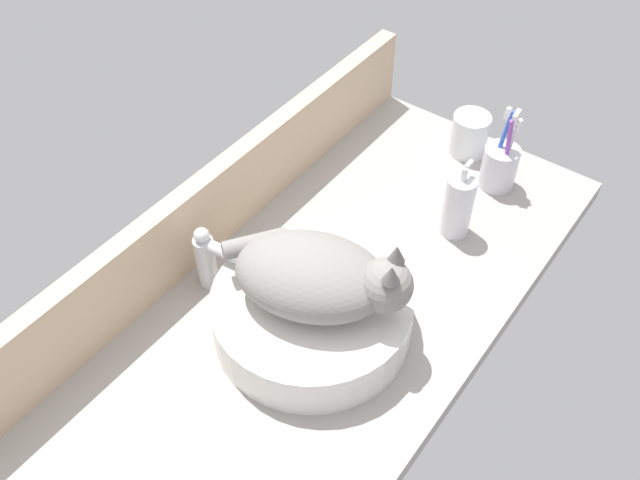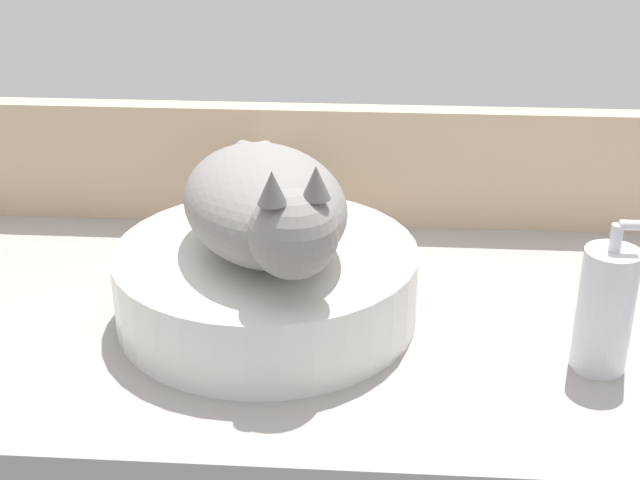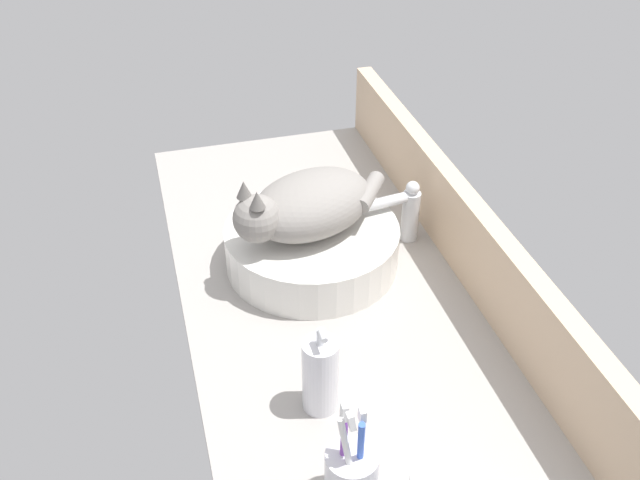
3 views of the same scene
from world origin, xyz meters
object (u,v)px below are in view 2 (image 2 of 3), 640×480
sink_basin (267,283)px  soap_dispenser (605,309)px  faucet (266,190)px  cat (268,205)px

sink_basin → soap_dispenser: bearing=-12.9°
sink_basin → faucet: (-2.57, 20.23, 3.10)cm
sink_basin → soap_dispenser: (35.22, -8.04, 2.52)cm
sink_basin → soap_dispenser: soap_dispenser is taller
faucet → soap_dispenser: soap_dispenser is taller
sink_basin → cat: (0.56, -1.25, 9.96)cm
cat → soap_dispenser: cat is taller
faucet → soap_dispenser: 47.20cm
sink_basin → faucet: size_ratio=2.48×
sink_basin → cat: cat is taller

